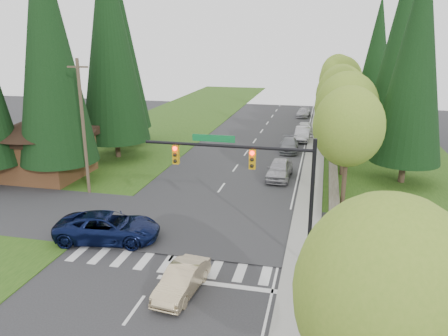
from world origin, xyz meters
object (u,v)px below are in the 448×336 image
(sedan_champagne, at_px, (182,280))
(parked_car_b, at_px, (289,145))
(parked_car_a, at_px, (280,169))
(parked_car_d, at_px, (305,129))
(parked_car_c, at_px, (303,134))
(suv_navy, at_px, (108,227))
(parked_car_e, at_px, (303,112))

(sedan_champagne, height_order, parked_car_b, sedan_champagne)
(parked_car_a, relative_size, parked_car_d, 1.00)
(parked_car_c, height_order, parked_car_d, parked_car_d)
(parked_car_a, height_order, parked_car_b, parked_car_a)
(parked_car_d, bearing_deg, parked_car_b, -102.88)
(suv_navy, bearing_deg, parked_car_c, -27.98)
(parked_car_c, height_order, parked_car_e, parked_car_c)
(parked_car_a, bearing_deg, parked_car_d, 87.86)
(parked_car_c, bearing_deg, parked_car_a, -92.58)
(parked_car_d, xyz_separation_m, parked_car_e, (-0.87, 13.16, -0.17))
(parked_car_b, relative_size, parked_car_e, 1.03)
(suv_navy, height_order, parked_car_b, suv_navy)
(sedan_champagne, relative_size, parked_car_c, 0.86)
(parked_car_a, height_order, parked_car_c, parked_car_a)
(parked_car_c, relative_size, parked_car_e, 1.06)
(parked_car_a, xyz_separation_m, parked_car_b, (0.00, 9.30, -0.16))
(sedan_champagne, bearing_deg, parked_car_e, 92.76)
(suv_navy, height_order, parked_car_a, suv_navy)
(parked_car_a, bearing_deg, parked_car_c, 87.63)
(suv_navy, relative_size, parked_car_b, 1.33)
(parked_car_a, distance_m, parked_car_c, 14.67)
(parked_car_e, bearing_deg, parked_car_c, -82.36)
(sedan_champagne, relative_size, parked_car_a, 0.84)
(parked_car_c, bearing_deg, suv_navy, -106.86)
(parked_car_e, bearing_deg, parked_car_a, -85.75)
(suv_navy, distance_m, parked_car_e, 45.03)
(parked_car_c, bearing_deg, parked_car_b, -99.91)
(sedan_champagne, height_order, suv_navy, suv_navy)
(suv_navy, bearing_deg, sedan_champagne, -135.12)
(parked_car_a, height_order, parked_car_d, parked_car_a)
(suv_navy, bearing_deg, parked_car_a, -40.83)
(sedan_champagne, bearing_deg, parked_car_d, 90.07)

